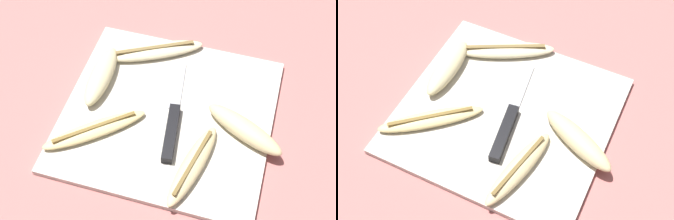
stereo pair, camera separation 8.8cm
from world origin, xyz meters
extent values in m
plane|color=#B76B66|center=(0.00, 0.00, 0.00)|extent=(4.00, 4.00, 0.00)
cube|color=beige|center=(0.00, 0.00, 0.01)|extent=(0.39, 0.37, 0.01)
cube|color=black|center=(0.02, -0.05, 0.02)|extent=(0.04, 0.12, 0.02)
cube|color=#B7BABF|center=(0.00, 0.07, 0.01)|extent=(0.04, 0.12, 0.00)
ellipsoid|color=#EDD689|center=(-0.12, -0.08, 0.02)|extent=(0.18, 0.16, 0.02)
cube|color=olive|center=(-0.12, -0.08, 0.03)|extent=(0.13, 0.11, 0.00)
ellipsoid|color=beige|center=(-0.07, 0.14, 0.02)|extent=(0.20, 0.13, 0.02)
cube|color=olive|center=(-0.07, 0.14, 0.03)|extent=(0.15, 0.08, 0.00)
ellipsoid|color=beige|center=(0.15, -0.01, 0.03)|extent=(0.16, 0.11, 0.03)
ellipsoid|color=beige|center=(0.07, -0.10, 0.02)|extent=(0.07, 0.18, 0.02)
cube|color=brown|center=(0.07, -0.10, 0.03)|extent=(0.04, 0.14, 0.00)
ellipsoid|color=beige|center=(-0.15, 0.04, 0.03)|extent=(0.05, 0.15, 0.03)
camera|label=1|loc=(0.14, -0.49, 0.74)|focal=50.00mm
camera|label=2|loc=(0.22, -0.46, 0.74)|focal=50.00mm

